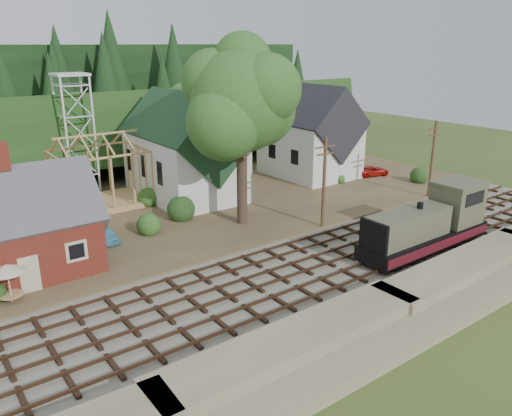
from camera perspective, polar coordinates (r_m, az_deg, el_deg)
ground at (r=35.39m, az=5.16°, el=-7.24°), size 140.00×140.00×0.00m
embankment at (r=30.38m, az=16.10°, el=-12.57°), size 64.00×5.00×1.60m
railroad_bed at (r=35.35m, az=5.16°, el=-7.13°), size 64.00×11.00×0.16m
village_flat at (r=49.22m, az=-8.85°, el=0.27°), size 64.00×26.00×0.30m
hillside at (r=70.72m, az=-18.09°, el=4.99°), size 70.00×28.96×12.74m
ridge at (r=85.78m, az=-21.64°, el=6.83°), size 80.00×20.00×12.00m
depot at (r=37.07m, az=-26.02°, el=-2.52°), size 10.80×7.41×9.00m
church at (r=50.29m, az=-8.02°, el=6.63°), size 8.40×15.17×13.00m
farmhouse at (r=59.03m, az=6.17°, el=8.12°), size 8.40×10.80×10.60m
timber_frame at (r=49.66m, az=-17.34°, el=3.55°), size 8.20×6.20×6.99m
lattice_tower at (r=54.16m, az=-20.25°, el=11.73°), size 3.20×3.20×12.12m
big_tree at (r=41.49m, az=-1.57°, el=11.39°), size 10.90×8.40×14.70m
telegraph_pole_near at (r=41.99m, az=7.78°, el=3.00°), size 2.20×0.28×8.00m
telegraph_pole_far at (r=53.32m, az=19.50°, el=5.39°), size 2.20×0.28×8.00m
locomotive at (r=40.07m, az=19.23°, el=-1.81°), size 12.10×3.02×4.84m
car_blue at (r=41.16m, az=-16.81°, el=-2.92°), size 1.40×3.34×1.13m
car_red at (r=60.71m, az=13.18°, el=4.16°), size 4.37×2.86×1.12m
patio_set at (r=33.39m, az=-26.59°, el=-6.35°), size 2.21×2.21×2.46m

